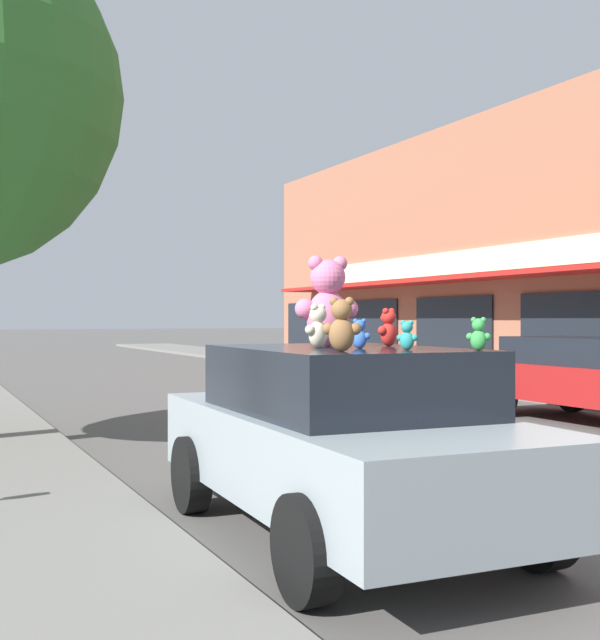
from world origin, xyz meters
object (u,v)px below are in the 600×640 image
Objects in this scene: teddy_bear_brown at (342,325)px; teddy_bear_green at (478,335)px; teddy_bear_red at (388,328)px; teddy_bear_cream at (318,327)px; parked_car_far_center at (598,375)px; plush_art_car at (343,436)px; teddy_bear_blue at (360,334)px; teddy_bear_teal at (407,336)px; teddy_bear_giant at (328,303)px.

teddy_bear_brown is 1.58× the size of teddy_bear_green.
teddy_bear_cream is at bearing -14.29° from teddy_bear_red.
parked_car_far_center is (6.63, 4.15, -0.86)m from teddy_bear_red.
plush_art_car is 0.85m from teddy_bear_blue.
teddy_bear_teal is at bearing 151.64° from teddy_bear_blue.
teddy_bear_brown is 1.19× the size of teddy_bear_red.
teddy_bear_green reaches higher than parked_car_far_center.
teddy_bear_giant reaches higher than teddy_bear_teal.
teddy_bear_brown is (-0.38, -0.93, -0.17)m from teddy_bear_giant.
teddy_bear_teal is 8.59m from parked_car_far_center.
teddy_bear_blue is at bearing 100.88° from teddy_bear_giant.
teddy_bear_cream is at bearing -10.56° from teddy_bear_teal.
teddy_bear_cream reaches higher than teddy_bear_red.
teddy_bear_green is 0.76× the size of teddy_bear_red.
teddy_bear_brown is 0.53m from teddy_bear_teal.
teddy_bear_giant is 3.23× the size of teddy_bear_blue.
teddy_bear_brown is at bearing 18.14° from teddy_bear_red.
teddy_bear_teal is (-0.42, 0.27, -0.01)m from teddy_bear_green.
teddy_bear_cream is (0.16, 0.67, -0.02)m from teddy_bear_brown.
plush_art_car reaches higher than parked_car_far_center.
teddy_bear_giant is at bearing -27.21° from teddy_bear_green.
teddy_bear_giant is 0.56m from teddy_bear_blue.
parked_car_far_center is at bearing -174.77° from teddy_bear_cream.
teddy_bear_blue is 0.90m from teddy_bear_green.
teddy_bear_brown is at bearing -146.62° from parked_car_far_center.
teddy_bear_cream is (-0.23, -0.03, 0.86)m from plush_art_car.
teddy_bear_brown is 0.08× the size of parked_car_far_center.
teddy_bear_giant is at bearing -30.08° from teddy_bear_teal.
plush_art_car is 5.61× the size of teddy_bear_giant.
teddy_bear_red is 1.45× the size of teddy_bear_teal.
teddy_bear_teal is (0.14, -0.70, 0.80)m from plush_art_car.
teddy_bear_red is at bearing 13.92° from plush_art_car.
plush_art_car is at bearing -149.17° from parked_car_far_center.
teddy_bear_cream reaches higher than plush_art_car.
teddy_bear_teal is at bearing -76.58° from plush_art_car.
teddy_bear_teal is (-0.34, -0.80, -0.05)m from teddy_bear_red.
teddy_bear_brown is at bearing 90.42° from teddy_bear_blue.
teddy_bear_brown is 9.03m from parked_car_far_center.
teddy_bear_green is (0.79, -0.95, -0.05)m from teddy_bear_cream.
teddy_bear_brown reaches higher than plush_art_car.
plush_art_car is 0.89× the size of parked_car_far_center.
teddy_bear_brown is at bearing 50.34° from teddy_bear_teal.
teddy_bear_giant is at bearing -46.40° from teddy_bear_blue.
teddy_bear_brown is 0.69m from teddy_bear_cream.
teddy_bear_giant is (-0.01, 0.23, 1.05)m from plush_art_car.
teddy_bear_brown is 1.10× the size of teddy_bear_cream.
plush_art_car is 17.38× the size of teddy_bear_green.
plush_art_car is 18.15× the size of teddy_bear_blue.
parked_car_far_center is at bearing -140.63° from teddy_bear_giant.
teddy_bear_red is at bearing -48.55° from teddy_bear_green.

